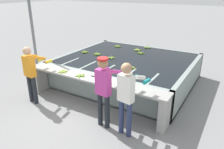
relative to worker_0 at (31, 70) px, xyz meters
The scene contains 19 objects.
ground_plane 1.81m from the worker_0, 13.34° to the left, with size 80.00×80.00×0.00m, color gray.
wash_tank 3.00m from the worker_0, 59.04° to the left, with size 4.01×3.49×0.82m.
work_ledge 1.67m from the worker_0, 21.05° to the left, with size 4.01×0.45×0.82m.
worker_0 is the anchor object (origin of this frame).
worker_1 2.24m from the worker_0, ahead, with size 0.45×0.73×1.61m.
worker_2 2.79m from the worker_0, ahead, with size 0.48×0.73×1.60m.
banana_bunch_floating_0 3.64m from the worker_0, 62.48° to the left, with size 0.27×0.27×0.08m.
banana_bunch_floating_1 3.82m from the worker_0, 68.42° to the left, with size 0.27×0.28×0.08m.
banana_bunch_floating_2 3.67m from the worker_0, 81.61° to the left, with size 0.28×0.28×0.08m.
banana_bunch_floating_3 2.69m from the worker_0, 39.92° to the left, with size 0.27×0.28×0.08m.
banana_bunch_floating_4 2.49m from the worker_0, 64.09° to the left, with size 0.28×0.27×0.08m.
banana_bunch_floating_5 4.33m from the worker_0, 68.65° to the left, with size 0.28×0.27×0.08m.
banana_bunch_floating_6 2.40m from the worker_0, 78.73° to the left, with size 0.28×0.28×0.08m.
banana_bunch_floating_7 2.34m from the worker_0, 91.10° to the left, with size 0.27×0.28×0.08m.
banana_bunch_ledge_0 1.32m from the worker_0, 22.75° to the left, with size 0.27×0.28×0.08m.
banana_bunch_ledge_1 0.81m from the worker_0, 38.17° to the left, with size 0.28×0.28×0.08m.
banana_bunch_ledge_2 2.50m from the worker_0, 14.30° to the left, with size 0.27×0.28×0.08m.
knife_0 1.71m from the worker_0, 22.97° to the left, with size 0.35×0.04×0.02m.
support_post_left 1.96m from the worker_0, 135.67° to the left, with size 0.09×0.09×3.20m.
Camera 1 is at (3.03, -3.83, 2.91)m, focal length 35.00 mm.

